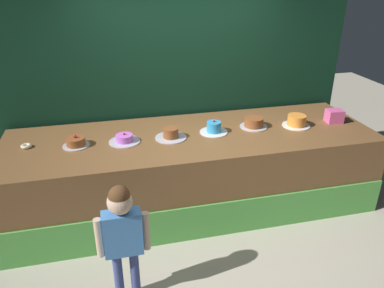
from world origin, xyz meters
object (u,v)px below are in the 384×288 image
donut (26,146)px  cake_center_right (214,128)px  child_figure (122,229)px  cake_right (254,123)px  cake_far_right (297,121)px  cake_far_left (76,142)px  cake_left (124,139)px  cake_center_left (171,134)px  pink_box (334,116)px

donut → cake_center_right: cake_center_right is taller
child_figure → cake_right: bearing=38.9°
cake_far_right → cake_far_left: bearing=179.1°
cake_right → cake_left: bearing=-177.4°
cake_center_left → cake_far_right: size_ratio=1.06×
cake_left → cake_far_left: bearing=177.8°
cake_left → cake_center_right: size_ratio=1.06×
cake_center_left → cake_far_right: bearing=-0.2°
cake_far_left → cake_left: size_ratio=0.83×
pink_box → cake_left: size_ratio=0.55×
cake_center_right → cake_right: (0.52, 0.05, 0.00)m
cake_far_left → cake_center_right: cake_center_right is taller
donut → cake_far_right: size_ratio=0.34×
cake_center_left → cake_left: bearing=178.2°
cake_far_left → cake_center_right: 1.55m
cake_far_left → cake_left: bearing=-2.2°
donut → cake_center_left: size_ratio=0.32×
donut → cake_center_left: bearing=-4.2°
cake_left → cake_center_left: cake_center_left is taller
cake_center_left → cake_right: (1.03, 0.08, 0.01)m
cake_far_left → cake_left: (0.52, -0.02, -0.01)m
cake_left → cake_right: 1.55m
cake_far_left → cake_center_left: size_ratio=0.80×
pink_box → cake_far_left: 3.10m
cake_center_left → cake_center_right: 0.52m
cake_left → cake_right: bearing=2.6°
pink_box → cake_center_right: pink_box is taller
child_figure → cake_center_right: child_figure is taller
donut → cake_far_right: cake_far_right is taller
cake_left → pink_box: bearing=-0.3°
child_figure → donut: size_ratio=10.27×
cake_far_left → cake_far_right: (2.58, -0.04, 0.02)m
child_figure → cake_far_right: child_figure is taller
cake_left → cake_far_right: (2.07, -0.02, 0.03)m
pink_box → cake_center_right: (-1.55, 0.04, -0.02)m
donut → cake_far_left: cake_far_left is taller
cake_far_left → cake_far_right: 2.58m
child_figure → cake_left: size_ratio=3.34×
child_figure → cake_center_right: 1.77m
child_figure → pink_box: bearing=25.1°
pink_box → cake_far_left: pink_box is taller
cake_center_left → cake_center_right: bearing=4.3°
child_figure → cake_far_right: (2.20, 1.26, 0.26)m
child_figure → cake_center_right: (1.16, 1.31, 0.25)m
pink_box → cake_right: size_ratio=0.58×
pink_box → cake_far_left: size_ratio=0.67×
cake_far_right → child_figure: bearing=-150.1°
donut → cake_right: size_ratio=0.34×
cake_far_left → cake_left: cake_far_left is taller
cake_left → cake_right: size_ratio=1.05×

